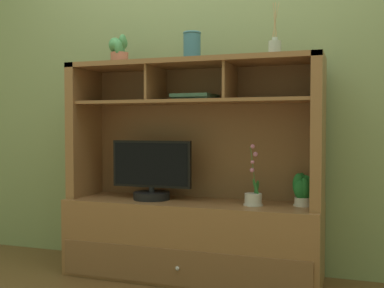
# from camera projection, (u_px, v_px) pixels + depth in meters

# --- Properties ---
(floor_plane) EXTENTS (6.00, 6.00, 0.02)m
(floor_plane) POSITION_uv_depth(u_px,v_px,m) (192.00, 278.00, 2.93)
(floor_plane) COLOR brown
(floor_plane) RESTS_ON ground
(back_wall) EXTENTS (6.00, 0.02, 2.80)m
(back_wall) POSITION_uv_depth(u_px,v_px,m) (205.00, 55.00, 3.13)
(back_wall) COLOR #859764
(back_wall) RESTS_ON ground
(media_console) EXTENTS (1.56, 0.51, 1.33)m
(media_console) POSITION_uv_depth(u_px,v_px,m) (192.00, 213.00, 2.92)
(media_console) COLOR #8F613B
(media_console) RESTS_ON ground
(tv_monitor) EXTENTS (0.52, 0.23, 0.37)m
(tv_monitor) POSITION_uv_depth(u_px,v_px,m) (151.00, 174.00, 2.95)
(tv_monitor) COLOR black
(tv_monitor) RESTS_ON media_console
(potted_orchid) EXTENTS (0.11, 0.11, 0.36)m
(potted_orchid) POSITION_uv_depth(u_px,v_px,m) (253.00, 196.00, 2.74)
(potted_orchid) COLOR silver
(potted_orchid) RESTS_ON media_console
(potted_fern) EXTENTS (0.11, 0.11, 0.19)m
(potted_fern) POSITION_uv_depth(u_px,v_px,m) (303.00, 189.00, 2.72)
(potted_fern) COLOR silver
(potted_fern) RESTS_ON media_console
(magazine_stack_left) EXTENTS (0.27, 0.25, 0.04)m
(magazine_stack_left) POSITION_uv_depth(u_px,v_px,m) (195.00, 97.00, 2.92)
(magazine_stack_left) COLOR #4E7467
(magazine_stack_left) RESTS_ON media_console
(diffuser_bottle) EXTENTS (0.07, 0.07, 0.30)m
(diffuser_bottle) POSITION_uv_depth(u_px,v_px,m) (275.00, 48.00, 2.68)
(diffuser_bottle) COLOR #AFB8AD
(diffuser_bottle) RESTS_ON media_console
(potted_succulent) EXTENTS (0.14, 0.13, 0.20)m
(potted_succulent) POSITION_uv_depth(u_px,v_px,m) (119.00, 50.00, 3.06)
(potted_succulent) COLOR #B96954
(potted_succulent) RESTS_ON media_console
(ceramic_vase) EXTENTS (0.11, 0.11, 0.17)m
(ceramic_vase) POSITION_uv_depth(u_px,v_px,m) (192.00, 46.00, 2.87)
(ceramic_vase) COLOR #386D83
(ceramic_vase) RESTS_ON media_console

